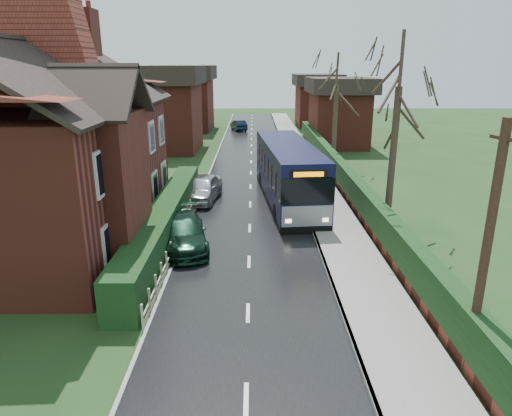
{
  "coord_description": "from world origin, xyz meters",
  "views": [
    {
      "loc": [
        0.18,
        -15.05,
        7.7
      ],
      "look_at": [
        0.3,
        3.65,
        1.8
      ],
      "focal_mm": 32.0,
      "sensor_mm": 36.0,
      "label": 1
    }
  ],
  "objects_px": {
    "brick_house": "(49,144)",
    "bus_stop_sign": "(316,191)",
    "bus": "(288,173)",
    "telegraph_pole": "(485,255)",
    "car_silver": "(203,188)",
    "car_green": "(183,232)"
  },
  "relations": [
    {
      "from": "car_green",
      "to": "bus_stop_sign",
      "type": "xyz_separation_m",
      "value": [
        6.1,
        2.33,
        1.19
      ]
    },
    {
      "from": "bus",
      "to": "car_silver",
      "type": "height_order",
      "value": "bus"
    },
    {
      "from": "brick_house",
      "to": "car_silver",
      "type": "bearing_deg",
      "value": 45.95
    },
    {
      "from": "bus_stop_sign",
      "to": "telegraph_pole",
      "type": "bearing_deg",
      "value": -98.86
    },
    {
      "from": "bus_stop_sign",
      "to": "telegraph_pole",
      "type": "height_order",
      "value": "telegraph_pole"
    },
    {
      "from": "car_green",
      "to": "telegraph_pole",
      "type": "xyz_separation_m",
      "value": [
        8.66,
        -8.67,
        2.65
      ]
    },
    {
      "from": "car_green",
      "to": "telegraph_pole",
      "type": "distance_m",
      "value": 12.54
    },
    {
      "from": "bus",
      "to": "car_green",
      "type": "bearing_deg",
      "value": -131.33
    },
    {
      "from": "car_silver",
      "to": "bus_stop_sign",
      "type": "xyz_separation_m",
      "value": [
        6.0,
        -4.91,
        1.14
      ]
    },
    {
      "from": "bus",
      "to": "telegraph_pole",
      "type": "xyz_separation_m",
      "value": [
        3.55,
        -15.67,
        1.66
      ]
    },
    {
      "from": "bus",
      "to": "telegraph_pole",
      "type": "bearing_deg",
      "value": -82.43
    },
    {
      "from": "car_silver",
      "to": "bus",
      "type": "bearing_deg",
      "value": 5.31
    },
    {
      "from": "bus",
      "to": "bus_stop_sign",
      "type": "xyz_separation_m",
      "value": [
        1.0,
        -4.67,
        0.21
      ]
    },
    {
      "from": "bus_stop_sign",
      "to": "car_silver",
      "type": "bearing_deg",
      "value": 118.76
    },
    {
      "from": "car_green",
      "to": "bus_stop_sign",
      "type": "distance_m",
      "value": 6.64
    },
    {
      "from": "brick_house",
      "to": "car_green",
      "type": "bearing_deg",
      "value": -10.71
    },
    {
      "from": "car_silver",
      "to": "bus_stop_sign",
      "type": "relative_size",
      "value": 1.52
    },
    {
      "from": "car_green",
      "to": "car_silver",
      "type": "bearing_deg",
      "value": 77.56
    },
    {
      "from": "brick_house",
      "to": "car_silver",
      "type": "distance_m",
      "value": 9.28
    },
    {
      "from": "brick_house",
      "to": "bus_stop_sign",
      "type": "height_order",
      "value": "brick_house"
    },
    {
      "from": "telegraph_pole",
      "to": "bus",
      "type": "bearing_deg",
      "value": 89.24
    },
    {
      "from": "bus",
      "to": "telegraph_pole",
      "type": "distance_m",
      "value": 16.15
    }
  ]
}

